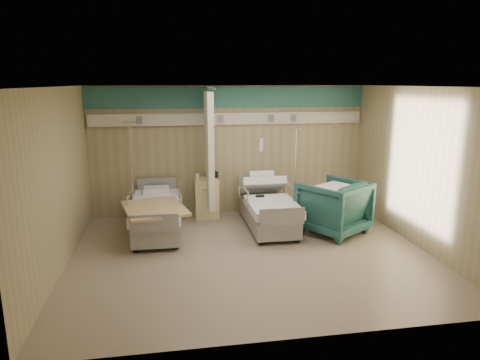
% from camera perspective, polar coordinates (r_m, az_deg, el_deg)
% --- Properties ---
extents(ground, '(6.00, 5.00, 0.00)m').
position_cam_1_polar(ground, '(7.40, 1.43, -9.88)').
color(ground, gray).
rests_on(ground, ground).
extents(room_walls, '(6.04, 5.04, 2.82)m').
position_cam_1_polar(room_walls, '(7.14, 0.89, 4.83)').
color(room_walls, tan).
rests_on(room_walls, ground).
extents(bed_right, '(1.00, 2.16, 0.63)m').
position_cam_1_polar(bed_right, '(8.61, 3.75, -4.35)').
color(bed_right, white).
rests_on(bed_right, ground).
extents(bed_left, '(1.00, 2.16, 0.63)m').
position_cam_1_polar(bed_left, '(8.40, -11.09, -5.01)').
color(bed_left, white).
rests_on(bed_left, ground).
extents(bedside_cabinet, '(0.50, 0.48, 0.85)m').
position_cam_1_polar(bedside_cabinet, '(9.26, -4.47, -2.41)').
color(bedside_cabinet, '#EEDF94').
rests_on(bedside_cabinet, ground).
extents(visitor_armchair, '(1.55, 1.56, 1.04)m').
position_cam_1_polar(visitor_armchair, '(8.45, 12.33, -3.53)').
color(visitor_armchair, '#1F4F49').
rests_on(visitor_armchair, ground).
extents(waffle_blanket, '(0.87, 0.85, 0.07)m').
position_cam_1_polar(waffle_blanket, '(8.34, 12.72, 0.18)').
color(waffle_blanket, white).
rests_on(waffle_blanket, visitor_armchair).
extents(iv_stand_right, '(0.34, 0.34, 1.89)m').
position_cam_1_polar(iv_stand_right, '(9.61, 7.24, -2.14)').
color(iv_stand_right, silver).
rests_on(iv_stand_right, ground).
extents(iv_stand_left, '(0.37, 0.37, 2.09)m').
position_cam_1_polar(iv_stand_left, '(9.24, -13.97, -2.78)').
color(iv_stand_left, silver).
rests_on(iv_stand_left, ground).
extents(call_remote, '(0.16, 0.08, 0.04)m').
position_cam_1_polar(call_remote, '(8.54, 2.67, -2.15)').
color(call_remote, black).
rests_on(call_remote, bed_right).
extents(tan_blanket, '(1.29, 1.49, 0.04)m').
position_cam_1_polar(tan_blanket, '(7.86, -11.34, -3.70)').
color(tan_blanket, tan).
rests_on(tan_blanket, bed_left).
extents(toiletry_bag, '(0.28, 0.23, 0.13)m').
position_cam_1_polar(toiletry_bag, '(9.21, -3.81, 0.67)').
color(toiletry_bag, black).
rests_on(toiletry_bag, bedside_cabinet).
extents(white_cup, '(0.10, 0.10, 0.12)m').
position_cam_1_polar(white_cup, '(9.11, -5.66, 0.47)').
color(white_cup, white).
rests_on(white_cup, bedside_cabinet).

